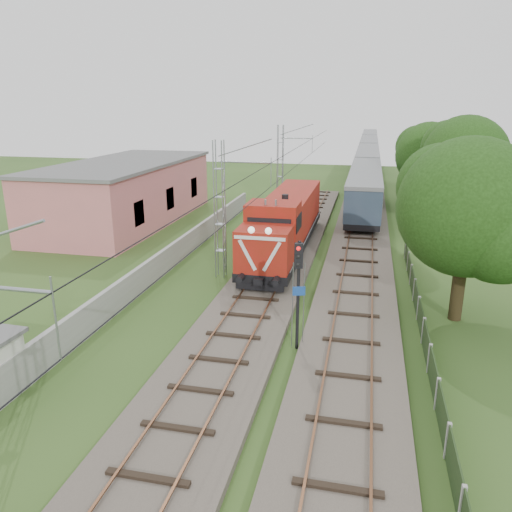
# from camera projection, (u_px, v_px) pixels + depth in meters

# --- Properties ---
(ground) EXTENTS (140.00, 140.00, 0.00)m
(ground) POSITION_uv_depth(u_px,v_px,m) (207.00, 389.00, 18.16)
(ground) COLOR #2E4B1C
(ground) RESTS_ON ground
(track_main) EXTENTS (4.20, 70.00, 0.45)m
(track_main) POSITION_uv_depth(u_px,v_px,m) (251.00, 310.00, 24.64)
(track_main) COLOR #6B6054
(track_main) RESTS_ON ground
(track_side) EXTENTS (4.20, 80.00, 0.45)m
(track_side) POSITION_uv_depth(u_px,v_px,m) (360.00, 245.00, 35.71)
(track_side) COLOR #6B6054
(track_side) RESTS_ON ground
(catenary) EXTENTS (3.31, 70.00, 8.00)m
(catenary) POSITION_uv_depth(u_px,v_px,m) (221.00, 210.00, 28.78)
(catenary) COLOR gray
(catenary) RESTS_ON ground
(boundary_wall) EXTENTS (0.25, 40.00, 1.50)m
(boundary_wall) POSITION_uv_depth(u_px,v_px,m) (166.00, 260.00, 30.49)
(boundary_wall) COLOR #9E9E99
(boundary_wall) RESTS_ON ground
(station_building) EXTENTS (8.40, 20.40, 5.22)m
(station_building) POSITION_uv_depth(u_px,v_px,m) (126.00, 192.00, 42.91)
(station_building) COLOR #CE6F6F
(station_building) RESTS_ON ground
(fence) EXTENTS (0.12, 32.00, 1.20)m
(fence) POSITION_uv_depth(u_px,v_px,m) (429.00, 358.00, 19.11)
(fence) COLOR black
(fence) RESTS_ON ground
(locomotive) EXTENTS (3.00, 17.12, 4.35)m
(locomotive) POSITION_uv_depth(u_px,v_px,m) (286.00, 222.00, 33.76)
(locomotive) COLOR black
(locomotive) RESTS_ON ground
(coach_rake) EXTENTS (2.90, 86.54, 3.35)m
(coach_rake) POSITION_uv_depth(u_px,v_px,m) (368.00, 153.00, 77.58)
(coach_rake) COLOR black
(coach_rake) RESTS_ON ground
(signal_post) EXTENTS (0.51, 0.41, 4.72)m
(signal_post) POSITION_uv_depth(u_px,v_px,m) (298.00, 277.00, 20.13)
(signal_post) COLOR black
(signal_post) RESTS_ON ground
(tree_a) EXTENTS (6.66, 6.34, 8.63)m
(tree_a) POSITION_uv_depth(u_px,v_px,m) (470.00, 209.00, 22.41)
(tree_a) COLOR #362B16
(tree_a) RESTS_ON ground
(tree_b) EXTENTS (7.03, 6.70, 9.11)m
(tree_b) POSITION_uv_depth(u_px,v_px,m) (466.00, 159.00, 39.52)
(tree_b) COLOR #362B16
(tree_b) RESTS_ON ground
(tree_c) EXTENTS (6.43, 6.12, 8.33)m
(tree_c) POSITION_uv_depth(u_px,v_px,m) (430.00, 156.00, 46.71)
(tree_c) COLOR #362B16
(tree_c) RESTS_ON ground
(tree_d) EXTENTS (6.58, 6.27, 8.53)m
(tree_d) POSITION_uv_depth(u_px,v_px,m) (461.00, 154.00, 47.47)
(tree_d) COLOR #362B16
(tree_d) RESTS_ON ground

